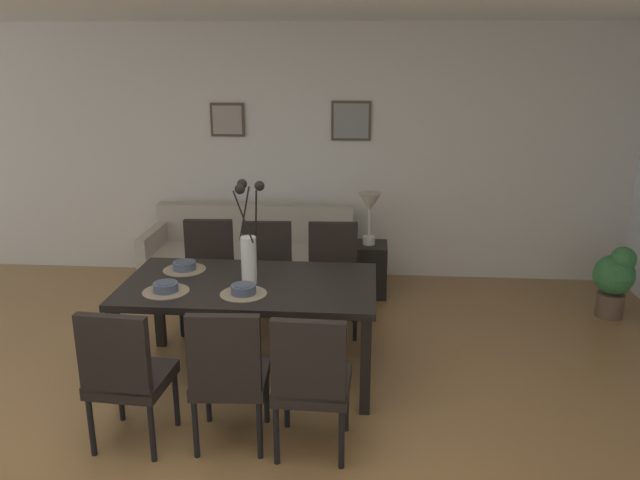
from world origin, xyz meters
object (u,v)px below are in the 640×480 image
(bowl_near_right, at_px, (184,265))
(framed_picture_left, at_px, (227,120))
(dining_chair_near_right, at_px, (208,269))
(side_table, at_px, (368,269))
(dining_chair_far_right, at_px, (267,271))
(framed_picture_center, at_px, (351,121))
(dining_chair_far_left, at_px, (228,371))
(centerpiece_vase, at_px, (249,245))
(dining_table, at_px, (250,292))
(dining_chair_near_left, at_px, (125,372))
(potted_plant, at_px, (615,278))
(bowl_far_left, at_px, (243,289))
(bowl_near_left, at_px, (166,286))
(dining_chair_mid_left, at_px, (311,378))
(sofa, at_px, (251,262))
(dining_chair_mid_right, at_px, (333,272))
(table_lamp, at_px, (370,207))

(bowl_near_right, xyz_separation_m, framed_picture_left, (-0.09, 2.05, 0.86))
(dining_chair_near_right, bearing_deg, side_table, 30.19)
(dining_chair_far_right, relative_size, framed_picture_center, 2.30)
(dining_chair_far_left, distance_m, framed_picture_left, 3.41)
(centerpiece_vase, height_order, framed_picture_center, framed_picture_center)
(dining_table, height_order, dining_chair_near_left, dining_chair_near_left)
(potted_plant, bearing_deg, bowl_near_right, -162.63)
(dining_chair_far_left, xyz_separation_m, dining_chair_far_right, (-0.06, 1.76, 0.00))
(bowl_far_left, distance_m, framed_picture_left, 2.72)
(framed_picture_left, xyz_separation_m, potted_plant, (3.68, -0.93, -1.27))
(dining_chair_far_right, height_order, bowl_near_left, dining_chair_far_right)
(dining_chair_mid_left, bearing_deg, dining_chair_near_left, -179.02)
(dining_chair_far_right, xyz_separation_m, framed_picture_center, (0.66, 1.39, 1.13))
(framed_picture_left, bearing_deg, side_table, -20.90)
(centerpiece_vase, distance_m, sofa, 1.97)
(dining_chair_near_left, relative_size, framed_picture_center, 2.30)
(dining_chair_far_right, xyz_separation_m, framed_picture_left, (-0.61, 1.39, 1.13))
(dining_chair_mid_right, relative_size, centerpiece_vase, 1.25)
(dining_chair_near_left, height_order, framed_picture_center, framed_picture_center)
(dining_chair_near_left, relative_size, side_table, 1.77)
(dining_chair_mid_left, bearing_deg, dining_table, 119.92)
(bowl_near_left, bearing_deg, framed_picture_left, 92.15)
(dining_table, relative_size, centerpiece_vase, 2.45)
(dining_chair_far_left, height_order, side_table, dining_chair_far_left)
(side_table, bearing_deg, dining_chair_far_right, -136.39)
(sofa, bearing_deg, dining_table, -79.22)
(bowl_near_left, distance_m, bowl_far_left, 0.54)
(side_table, bearing_deg, dining_chair_near_left, -118.18)
(dining_chair_near_left, height_order, dining_chair_far_right, same)
(dining_chair_far_right, bearing_deg, dining_chair_mid_right, 2.55)
(dining_chair_near_left, height_order, bowl_near_left, dining_chair_near_left)
(bowl_near_left, distance_m, framed_picture_center, 2.89)
(dining_chair_far_left, distance_m, centerpiece_vase, 1.02)
(bowl_near_right, bearing_deg, dining_table, -22.50)
(dining_chair_mid_left, distance_m, framed_picture_left, 3.58)
(bowl_near_left, distance_m, framed_picture_left, 2.64)
(bowl_far_left, relative_size, framed_picture_center, 0.42)
(dining_chair_mid_left, bearing_deg, framed_picture_center, 88.08)
(framed_picture_left, bearing_deg, dining_chair_far_left, -78.08)
(sofa, distance_m, potted_plant, 3.42)
(table_lamp, distance_m, framed_picture_center, 0.96)
(side_table, relative_size, framed_picture_center, 1.30)
(dining_chair_near_left, xyz_separation_m, dining_chair_mid_right, (1.11, 1.84, 0.00))
(dining_chair_near_left, xyz_separation_m, dining_chair_far_right, (0.55, 1.82, 0.00))
(dining_chair_mid_left, relative_size, dining_chair_mid_right, 1.00)
(dining_chair_mid_left, height_order, centerpiece_vase, centerpiece_vase)
(dining_table, relative_size, dining_chair_far_right, 1.96)
(sofa, bearing_deg, dining_chair_far_right, -70.95)
(bowl_far_left, relative_size, framed_picture_left, 0.48)
(framed_picture_left, bearing_deg, dining_chair_far_right, -66.44)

